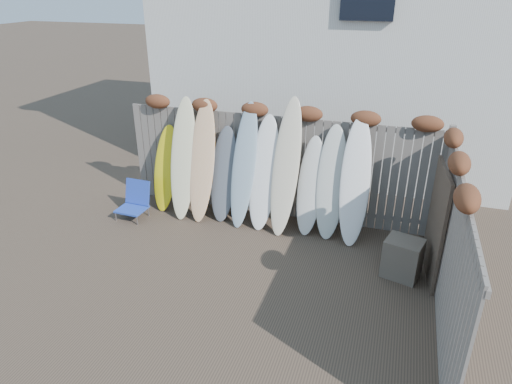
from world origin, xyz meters
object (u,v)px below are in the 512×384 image
(lattice_panel, at_px, (436,224))
(surfboard_0, at_px, (166,168))
(wooden_crate, at_px, (402,258))
(beach_chair, at_px, (135,201))

(lattice_panel, xyz_separation_m, surfboard_0, (-5.05, 0.86, -0.05))
(wooden_crate, height_order, surfboard_0, surfboard_0)
(beach_chair, xyz_separation_m, wooden_crate, (5.06, -0.49, -0.01))
(beach_chair, relative_size, lattice_panel, 0.39)
(beach_chair, distance_m, lattice_panel, 5.51)
(wooden_crate, bearing_deg, beach_chair, 174.45)
(wooden_crate, relative_size, surfboard_0, 0.36)
(wooden_crate, distance_m, surfboard_0, 4.79)
(surfboard_0, bearing_deg, wooden_crate, -7.92)
(beach_chair, relative_size, wooden_crate, 1.11)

